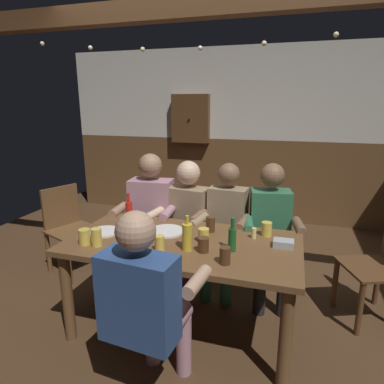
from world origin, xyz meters
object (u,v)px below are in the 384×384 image
person_3 (271,227)px  person_4 (146,299)px  pint_glass_2 (267,229)px  pint_glass_4 (96,237)px  person_2 (225,224)px  condiment_caddy (283,243)px  bottle_1 (232,238)px  person_0 (150,211)px  pint_glass_8 (160,243)px  dining_table (183,254)px  wall_dart_cabinet (191,119)px  pint_glass_3 (225,256)px  table_candle (254,233)px  chair_empty_near_right (69,226)px  chair_empty_near_left (383,265)px  plate_1 (105,232)px  bottle_3 (129,212)px  pint_glass_0 (203,245)px  pint_glass_6 (85,237)px  pint_glass_1 (210,224)px  pint_glass_5 (204,235)px  bottle_2 (136,243)px  bottle_0 (187,236)px  plate_0 (167,231)px  pint_glass_7 (134,240)px  person_1 (185,218)px

person_3 → person_4: (-0.58, -1.33, -0.00)m
pint_glass_2 → pint_glass_4: bearing=-154.4°
person_2 → condiment_caddy: 0.77m
person_4 → bottle_1: 0.73m
person_0 → pint_glass_8: (0.47, -0.89, 0.09)m
pint_glass_2 → pint_glass_4: 1.25m
dining_table → pint_glass_8: size_ratio=15.37×
person_4 → wall_dart_cabinet: bearing=108.9°
pint_glass_3 → condiment_caddy: bearing=47.6°
pint_glass_3 → wall_dart_cabinet: 3.24m
person_0 → condiment_caddy: bearing=150.7°
table_candle → person_2: bearing=123.9°
chair_empty_near_right → chair_empty_near_left: 2.91m
plate_1 → bottle_1: size_ratio=1.01×
chair_empty_near_left → table_candle: size_ratio=11.00×
table_candle → bottle_3: bearing=178.8°
person_4 → pint_glass_0: (0.18, 0.54, 0.12)m
table_candle → pint_glass_8: pint_glass_8 is taller
bottle_3 → pint_glass_3: 1.04m
person_2 → wall_dart_cabinet: 2.39m
chair_empty_near_right → pint_glass_6: (0.79, -0.84, 0.31)m
table_candle → pint_glass_1: bearing=173.6°
pint_glass_5 → bottle_2: bearing=-132.1°
person_3 → pint_glass_8: 1.11m
bottle_0 → wall_dart_cabinet: bearing=106.7°
pint_glass_1 → pint_glass_5: pint_glass_1 is taller
pint_glass_2 → pint_glass_6: 1.34m
plate_1 → bottle_3: size_ratio=0.91×
plate_0 → pint_glass_6: (-0.47, -0.39, 0.05)m
condiment_caddy → pint_glass_2: size_ratio=1.30×
dining_table → pint_glass_1: pint_glass_1 is taller
bottle_0 → pint_glass_5: bottle_0 is taller
bottle_3 → pint_glass_7: bottle_3 is taller
chair_empty_near_left → pint_glass_2: size_ratio=8.19×
bottle_1 → pint_glass_1: bearing=126.6°
person_0 → chair_empty_near_right: bearing=1.1°
person_1 → dining_table: bearing=115.8°
chair_empty_near_left → pint_glass_4: size_ratio=6.80×
person_4 → pint_glass_2: size_ratio=11.07×
pint_glass_8 → plate_0: bearing=103.6°
condiment_caddy → pint_glass_7: pint_glass_7 is taller
pint_glass_8 → pint_glass_2: bearing=36.2°
chair_empty_near_left → pint_glass_1: size_ratio=7.31×
bottle_3 → chair_empty_near_left: bearing=10.0°
person_0 → person_4: person_0 is taller
plate_0 → pint_glass_2: 0.77m
person_1 → bottle_0: 0.87m
person_4 → bottle_1: person_4 is taller
person_0 → bottle_1: 1.21m
person_3 → plate_0: 0.93m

